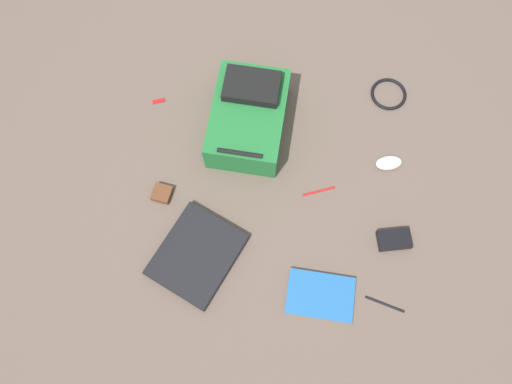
% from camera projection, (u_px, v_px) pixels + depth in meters
% --- Properties ---
extents(ground_plane, '(3.58, 3.58, 0.00)m').
position_uv_depth(ground_plane, '(262.00, 188.00, 1.88)').
color(ground_plane, brown).
extents(backpack, '(0.44, 0.33, 0.19)m').
position_uv_depth(backpack, '(248.00, 117.00, 1.89)').
color(backpack, '#1E662D').
rests_on(backpack, ground_plane).
extents(laptop, '(0.41, 0.39, 0.03)m').
position_uv_depth(laptop, '(196.00, 255.00, 1.78)').
color(laptop, black).
rests_on(laptop, ground_plane).
extents(book_comic, '(0.19, 0.26, 0.02)m').
position_uv_depth(book_comic, '(319.00, 296.00, 1.74)').
color(book_comic, silver).
rests_on(book_comic, ground_plane).
extents(computer_mouse, '(0.08, 0.11, 0.04)m').
position_uv_depth(computer_mouse, '(388.00, 163.00, 1.90)').
color(computer_mouse, silver).
rests_on(computer_mouse, ground_plane).
extents(cable_coil, '(0.15, 0.15, 0.01)m').
position_uv_depth(cable_coil, '(388.00, 94.00, 2.01)').
color(cable_coil, black).
rests_on(cable_coil, ground_plane).
extents(power_brick, '(0.09, 0.13, 0.03)m').
position_uv_depth(power_brick, '(393.00, 240.00, 1.80)').
color(power_brick, black).
rests_on(power_brick, ground_plane).
extents(pen_black, '(0.06, 0.14, 0.01)m').
position_uv_depth(pen_black, '(384.00, 304.00, 1.73)').
color(pen_black, black).
rests_on(pen_black, ground_plane).
extents(pen_blue, '(0.05, 0.13, 0.01)m').
position_uv_depth(pen_blue, '(318.00, 191.00, 1.87)').
color(pen_blue, red).
rests_on(pen_blue, ground_plane).
extents(earbud_pouch, '(0.08, 0.08, 0.03)m').
position_uv_depth(earbud_pouch, '(161.00, 193.00, 1.86)').
color(earbud_pouch, '#59331E').
rests_on(earbud_pouch, ground_plane).
extents(usb_stick, '(0.03, 0.05, 0.01)m').
position_uv_depth(usb_stick, '(158.00, 101.00, 2.00)').
color(usb_stick, '#B21919').
rests_on(usb_stick, ground_plane).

